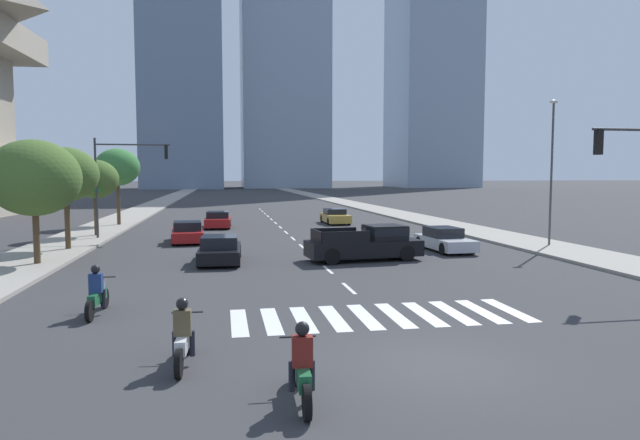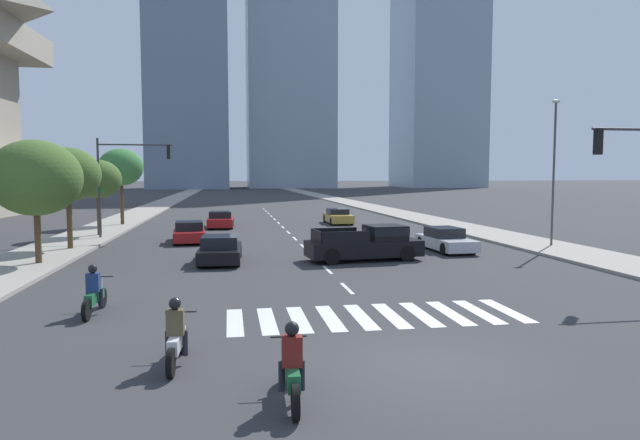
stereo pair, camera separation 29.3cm
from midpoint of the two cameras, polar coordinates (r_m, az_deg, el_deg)
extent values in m
plane|color=#333335|center=(12.51, 11.74, -14.46)|extent=(800.00, 800.00, 0.00)
cube|color=gray|center=(44.87, 14.00, -0.63)|extent=(4.00, 260.00, 0.15)
cube|color=gray|center=(42.21, -21.82, -1.15)|extent=(4.00, 260.00, 0.15)
cube|color=silver|center=(15.80, -8.23, -10.34)|extent=(0.45, 2.92, 0.01)
cube|color=silver|center=(15.84, -4.92, -10.27)|extent=(0.45, 2.92, 0.01)
cube|color=silver|center=(15.93, -1.64, -10.17)|extent=(0.45, 2.92, 0.01)
cube|color=silver|center=(16.07, 1.60, -10.04)|extent=(0.45, 2.92, 0.01)
cube|color=silver|center=(16.26, 4.76, -9.87)|extent=(0.45, 2.92, 0.01)
cube|color=silver|center=(16.50, 7.83, -9.69)|extent=(0.45, 2.92, 0.01)
cube|color=silver|center=(16.78, 10.81, -9.48)|extent=(0.45, 2.92, 0.01)
cube|color=silver|center=(17.10, 13.68, -9.26)|extent=(0.45, 2.92, 0.01)
cube|color=silver|center=(17.47, 16.43, -9.03)|extent=(0.45, 2.92, 0.01)
cube|color=silver|center=(17.87, 19.06, -8.79)|extent=(0.45, 2.92, 0.01)
cube|color=silver|center=(20.15, 3.22, -7.03)|extent=(0.14, 2.00, 0.01)
cube|color=silver|center=(24.01, 1.13, -5.14)|extent=(0.14, 2.00, 0.01)
cube|color=silver|center=(27.90, -0.37, -3.76)|extent=(0.14, 2.00, 0.01)
cube|color=silver|center=(31.82, -1.49, -2.73)|extent=(0.14, 2.00, 0.01)
cube|color=silver|center=(35.76, -2.37, -1.92)|extent=(0.14, 2.00, 0.01)
cube|color=silver|center=(39.71, -3.08, -1.27)|extent=(0.14, 2.00, 0.01)
cube|color=silver|center=(43.67, -3.65, -0.74)|extent=(0.14, 2.00, 0.01)
cube|color=silver|center=(47.63, -4.13, -0.30)|extent=(0.14, 2.00, 0.01)
cube|color=silver|center=(51.60, -4.54, 0.08)|extent=(0.14, 2.00, 0.01)
cube|color=silver|center=(55.58, -4.88, 0.40)|extent=(0.14, 2.00, 0.01)
cube|color=silver|center=(59.56, -5.18, 0.68)|extent=(0.14, 2.00, 0.01)
cube|color=silver|center=(63.54, -5.45, 0.92)|extent=(0.14, 2.00, 0.01)
cube|color=silver|center=(67.52, -5.68, 1.14)|extent=(0.14, 2.00, 0.01)
cylinder|color=black|center=(18.45, -21.06, -7.48)|extent=(0.15, 0.61, 0.60)
cylinder|color=black|center=(16.91, -22.45, -8.62)|extent=(0.15, 0.61, 0.60)
cube|color=#1E6038|center=(17.63, -21.74, -7.33)|extent=(0.28, 1.32, 0.32)
cylinder|color=#B2B2B7|center=(18.30, -21.16, -6.62)|extent=(0.08, 0.32, 0.67)
cylinder|color=black|center=(18.28, -21.16, -5.46)|extent=(0.70, 0.07, 0.04)
cube|color=navy|center=(17.46, -21.87, -5.99)|extent=(0.37, 0.26, 0.55)
sphere|color=black|center=(17.39, -21.91, -4.68)|extent=(0.26, 0.26, 0.26)
cylinder|color=black|center=(17.69, -22.31, -7.47)|extent=(0.13, 0.13, 0.55)
cylinder|color=black|center=(17.60, -21.17, -7.50)|extent=(0.13, 0.13, 0.55)
cylinder|color=black|center=(13.32, -13.40, -11.94)|extent=(0.16, 0.61, 0.60)
cylinder|color=black|center=(11.84, -14.41, -14.08)|extent=(0.16, 0.61, 0.60)
cube|color=silver|center=(12.52, -13.89, -11.99)|extent=(0.29, 1.26, 0.32)
cylinder|color=#B2B2B7|center=(13.15, -13.48, -10.81)|extent=(0.08, 0.32, 0.67)
cylinder|color=black|center=(13.10, -13.48, -9.19)|extent=(0.70, 0.08, 0.04)
cube|color=brown|center=(12.31, -13.99, -10.17)|extent=(0.37, 0.26, 0.55)
sphere|color=black|center=(12.21, -14.03, -8.34)|extent=(0.26, 0.26, 0.26)
cylinder|color=black|center=(12.56, -14.72, -12.19)|extent=(0.13, 0.13, 0.55)
cylinder|color=black|center=(12.51, -13.05, -12.22)|extent=(0.13, 0.13, 0.55)
cylinder|color=black|center=(11.15, -2.48, -15.14)|extent=(0.14, 0.60, 0.60)
cylinder|color=black|center=(9.69, -1.64, -18.26)|extent=(0.14, 0.60, 0.60)
cube|color=#1E6038|center=(10.34, -2.09, -15.45)|extent=(0.26, 1.26, 0.32)
cylinder|color=#B2B2B7|center=(10.96, -2.44, -13.84)|extent=(0.07, 0.32, 0.67)
cylinder|color=black|center=(10.89, -2.47, -11.91)|extent=(0.70, 0.06, 0.04)
cube|color=maroon|center=(10.10, -2.05, -13.33)|extent=(0.37, 0.25, 0.55)
sphere|color=black|center=(9.99, -2.05, -11.12)|extent=(0.26, 0.26, 0.26)
cylinder|color=black|center=(10.34, -3.12, -15.74)|extent=(0.12, 0.12, 0.55)
cylinder|color=black|center=(10.37, -1.07, -15.68)|extent=(0.12, 0.12, 0.55)
cube|color=black|center=(26.63, 4.84, -2.90)|extent=(5.64, 2.50, 0.75)
cube|color=black|center=(26.94, 7.04, -1.28)|extent=(1.93, 1.95, 0.70)
cube|color=black|center=(26.94, 7.04, -1.10)|extent=(1.95, 1.99, 0.39)
cube|color=black|center=(27.04, 1.78, -1.38)|extent=(2.29, 0.32, 0.55)
cube|color=black|center=(25.29, 3.02, -1.80)|extent=(2.29, 0.32, 0.55)
cube|color=black|center=(25.84, -0.05, -1.66)|extent=(0.28, 1.84, 0.55)
cylinder|color=black|center=(28.13, 7.79, -2.96)|extent=(0.78, 0.34, 0.76)
cylinder|color=black|center=(26.58, 9.25, -3.42)|extent=(0.78, 0.34, 0.76)
cylinder|color=black|center=(26.89, 0.48, -3.27)|extent=(0.78, 0.34, 0.76)
cylinder|color=black|center=(25.27, 1.55, -3.78)|extent=(0.78, 0.34, 0.76)
cube|color=maroon|center=(43.93, -9.98, -0.15)|extent=(2.03, 4.41, 0.63)
cube|color=black|center=(43.67, -10.01, 0.56)|extent=(1.73, 2.01, 0.49)
cylinder|color=black|center=(45.46, -10.99, -0.20)|extent=(0.24, 0.65, 0.64)
cylinder|color=black|center=(45.39, -8.82, -0.18)|extent=(0.24, 0.65, 0.64)
cylinder|color=black|center=(42.52, -11.22, -0.53)|extent=(0.24, 0.65, 0.64)
cylinder|color=black|center=(42.44, -8.90, -0.51)|extent=(0.24, 0.65, 0.64)
cube|color=black|center=(26.46, -9.90, -3.33)|extent=(2.05, 4.47, 0.57)
cube|color=black|center=(26.17, -9.94, -2.19)|extent=(1.72, 2.05, 0.54)
cylinder|color=black|center=(28.01, -11.46, -3.17)|extent=(0.25, 0.65, 0.64)
cylinder|color=black|center=(27.92, -8.01, -3.15)|extent=(0.25, 0.65, 0.64)
cylinder|color=black|center=(25.06, -12.00, -4.09)|extent=(0.25, 0.65, 0.64)
cylinder|color=black|center=(24.96, -8.14, -4.07)|extent=(0.25, 0.65, 0.64)
cube|color=#B28E38|center=(46.78, 2.05, 0.21)|extent=(1.91, 4.37, 0.64)
cube|color=black|center=(46.96, 2.00, 0.90)|extent=(1.66, 1.98, 0.45)
cylinder|color=black|center=(45.55, 3.47, -0.12)|extent=(0.23, 0.64, 0.64)
cylinder|color=black|center=(45.18, 1.41, -0.15)|extent=(0.23, 0.64, 0.64)
cylinder|color=black|center=(48.42, 2.65, 0.17)|extent=(0.23, 0.64, 0.64)
cylinder|color=black|center=(48.07, 0.70, 0.14)|extent=(0.23, 0.64, 0.64)
cube|color=#B7BABF|center=(30.68, 13.08, -2.28)|extent=(1.97, 4.57, 0.58)
cube|color=black|center=(30.83, 12.92, -1.22)|extent=(1.64, 2.09, 0.53)
cylinder|color=black|center=(29.70, 15.71, -2.81)|extent=(0.25, 0.65, 0.64)
cylinder|color=black|center=(29.00, 12.95, -2.93)|extent=(0.25, 0.65, 0.64)
cylinder|color=black|center=(32.40, 13.19, -2.15)|extent=(0.25, 0.65, 0.64)
cylinder|color=black|center=(31.76, 10.62, -2.24)|extent=(0.25, 0.65, 0.64)
cube|color=maroon|center=(34.76, -13.06, -1.47)|extent=(2.12, 4.43, 0.59)
cube|color=black|center=(34.50, -13.08, -0.58)|extent=(1.74, 2.05, 0.53)
cylinder|color=black|center=(36.25, -14.37, -1.47)|extent=(0.26, 0.65, 0.64)
cylinder|color=black|center=(36.25, -11.76, -1.42)|extent=(0.26, 0.65, 0.64)
cylinder|color=black|center=(33.33, -14.47, -1.99)|extent=(0.26, 0.65, 0.64)
cylinder|color=black|center=(33.33, -11.63, -1.94)|extent=(0.26, 0.65, 0.64)
cube|color=black|center=(22.04, 27.06, 7.18)|extent=(0.20, 0.28, 0.90)
sphere|color=red|center=(22.05, 27.08, 7.96)|extent=(0.18, 0.18, 0.18)
sphere|color=orange|center=(22.04, 27.06, 7.18)|extent=(0.18, 0.18, 0.18)
sphere|color=green|center=(22.02, 27.03, 6.40)|extent=(0.18, 0.18, 0.18)
cylinder|color=#333335|center=(37.53, -21.60, 3.08)|extent=(0.14, 0.14, 6.25)
cylinder|color=#333335|center=(37.16, -18.26, 7.37)|extent=(4.56, 0.10, 0.10)
cube|color=black|center=(36.89, -15.10, 6.76)|extent=(0.20, 0.28, 0.90)
sphere|color=red|center=(36.90, -15.11, 7.23)|extent=(0.18, 0.18, 0.18)
sphere|color=orange|center=(36.89, -15.10, 6.76)|extent=(0.18, 0.18, 0.18)
sphere|color=green|center=(36.88, -15.09, 6.30)|extent=(0.18, 0.18, 0.18)
cube|color=#19662D|center=(37.54, -21.59, 2.89)|extent=(0.60, 0.04, 0.18)
cylinder|color=#3F3F42|center=(33.68, 23.14, 4.30)|extent=(0.12, 0.12, 7.90)
ellipsoid|color=beige|center=(33.93, 23.36, 11.15)|extent=(0.50, 0.24, 0.20)
cylinder|color=#4C3823|center=(27.80, -26.77, -1.68)|extent=(0.28, 0.28, 2.22)
ellipsoid|color=#426028|center=(27.65, -26.97, 3.89)|extent=(3.97, 3.97, 3.38)
cylinder|color=#4C3823|center=(32.62, -24.13, -0.38)|extent=(0.28, 0.28, 2.62)
ellipsoid|color=#426028|center=(32.52, -24.29, 4.30)|extent=(3.39, 3.39, 2.88)
cylinder|color=#4C3823|center=(39.32, -21.58, 0.39)|extent=(0.28, 0.28, 2.49)
ellipsoid|color=#426028|center=(39.23, -21.68, 3.94)|extent=(2.98, 2.98, 2.53)
cylinder|color=#4C3823|center=(47.13, -19.54, 1.52)|extent=(0.28, 0.28, 3.19)
ellipsoid|color=#387538|center=(47.07, -19.64, 5.15)|extent=(3.48, 3.48, 2.96)
cube|color=slate|center=(184.25, -13.51, 21.06)|extent=(24.07, 24.30, 113.26)
camera|label=1|loc=(0.15, -89.67, 0.03)|focal=31.09mm
camera|label=2|loc=(0.15, 90.33, -0.03)|focal=31.09mm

